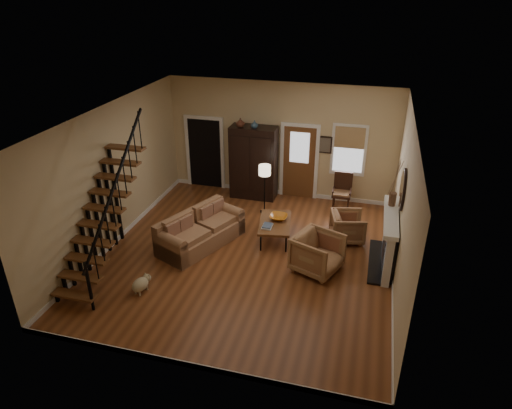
% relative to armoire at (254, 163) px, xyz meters
% --- Properties ---
extents(room, '(7.00, 7.33, 3.30)m').
position_rel_armoire_xyz_m(room, '(0.29, -1.39, 0.46)').
color(room, brown).
rests_on(room, ground).
extents(staircase, '(0.94, 2.80, 3.20)m').
position_rel_armoire_xyz_m(staircase, '(-2.08, -4.45, 0.55)').
color(staircase, brown).
rests_on(staircase, ground).
extents(fireplace, '(0.33, 1.95, 2.30)m').
position_rel_armoire_xyz_m(fireplace, '(3.83, -2.65, -0.31)').
color(fireplace, black).
rests_on(fireplace, ground).
extents(armoire, '(1.30, 0.60, 2.10)m').
position_rel_armoire_xyz_m(armoire, '(0.00, 0.00, 0.00)').
color(armoire, black).
rests_on(armoire, ground).
extents(vase_a, '(0.24, 0.24, 0.25)m').
position_rel_armoire_xyz_m(vase_a, '(-0.35, -0.10, 1.17)').
color(vase_a, '#4C2619').
rests_on(vase_a, armoire).
extents(vase_b, '(0.20, 0.20, 0.21)m').
position_rel_armoire_xyz_m(vase_b, '(0.05, -0.10, 1.16)').
color(vase_b, '#334C60').
rests_on(vase_b, armoire).
extents(sofa, '(1.73, 2.36, 0.81)m').
position_rel_armoire_xyz_m(sofa, '(-0.50, -2.95, -0.65)').
color(sofa, '#966744').
rests_on(sofa, ground).
extents(coffee_table, '(0.93, 1.37, 0.49)m').
position_rel_armoire_xyz_m(coffee_table, '(1.15, -2.25, -0.81)').
color(coffee_table, brown).
rests_on(coffee_table, ground).
extents(bowl, '(0.44, 0.44, 0.11)m').
position_rel_armoire_xyz_m(bowl, '(1.20, -2.10, -0.51)').
color(bowl, '#C46B17').
rests_on(bowl, coffee_table).
extents(books, '(0.23, 0.32, 0.06)m').
position_rel_armoire_xyz_m(books, '(1.03, -2.55, -0.53)').
color(books, beige).
rests_on(books, coffee_table).
extents(armchair_left, '(1.23, 1.22, 0.87)m').
position_rel_armoire_xyz_m(armchair_left, '(2.33, -3.30, -0.62)').
color(armchair_left, brown).
rests_on(armchair_left, ground).
extents(armchair_right, '(0.95, 0.93, 0.72)m').
position_rel_armoire_xyz_m(armchair_right, '(2.86, -1.82, -0.69)').
color(armchair_right, brown).
rests_on(armchair_right, ground).
extents(floor_lamp, '(0.42, 0.42, 1.39)m').
position_rel_armoire_xyz_m(floor_lamp, '(0.56, -0.96, -0.35)').
color(floor_lamp, black).
rests_on(floor_lamp, ground).
extents(side_chair, '(0.54, 0.54, 1.02)m').
position_rel_armoire_xyz_m(side_chair, '(2.55, -0.20, -0.54)').
color(side_chair, '#321A0F').
rests_on(side_chair, ground).
extents(dog, '(0.37, 0.50, 0.33)m').
position_rel_armoire_xyz_m(dog, '(-1.03, -5.01, -0.88)').
color(dog, tan).
rests_on(dog, ground).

